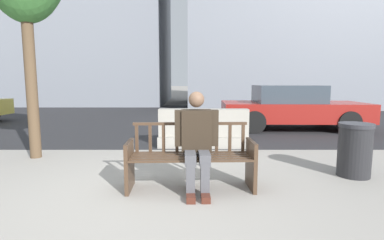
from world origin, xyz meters
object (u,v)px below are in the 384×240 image
Objects in this scene: street_bench at (192,160)px; trash_bin at (356,150)px; car_sedan_mid at (292,107)px; seated_person at (198,139)px; jersey_barrier_centre at (204,131)px.

trash_bin is at bearing 12.03° from street_bench.
car_sedan_mid is 5.23× the size of trash_bin.
seated_person is 0.65× the size of jersey_barrier_centre.
street_bench is at bearing -95.79° from jersey_barrier_centre.
trash_bin is (2.51, 0.53, 0.02)m from street_bench.
street_bench is 1.30× the size of seated_person.
seated_person is 2.80m from jersey_barrier_centre.
seated_person is 6.04m from car_sedan_mid.
jersey_barrier_centre is 2.46× the size of trash_bin.
street_bench reaches higher than jersey_barrier_centre.
jersey_barrier_centre is at bearing 84.21° from street_bench.
street_bench is 0.85× the size of jersey_barrier_centre.
jersey_barrier_centre is (0.28, 2.72, -0.06)m from street_bench.
car_sedan_mid is (2.78, 2.49, 0.32)m from jersey_barrier_centre.
jersey_barrier_centre reaches higher than trash_bin.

